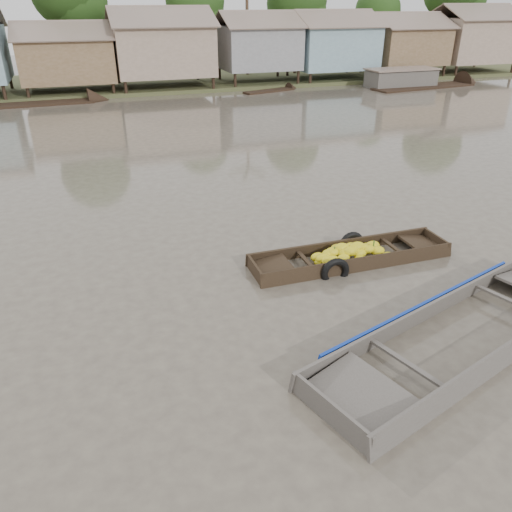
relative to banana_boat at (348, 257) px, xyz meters
name	(u,v)px	position (x,y,z in m)	size (l,w,h in m)	color
ground	(296,316)	(-2.13, -1.76, -0.13)	(120.00, 120.00, 0.00)	#4F463C
riverbank	(163,40)	(0.90, 30.10, 2.95)	(120.00, 12.47, 10.22)	#384723
banana_boat	(348,257)	(0.00, 0.00, 0.00)	(5.03, 1.36, 0.72)	black
viewer_boat	(462,339)	(0.49, -3.54, -0.08)	(7.19, 3.79, 0.56)	#49433E
distant_boats	(343,90)	(11.54, 22.07, 0.10)	(48.31, 16.12, 1.38)	black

